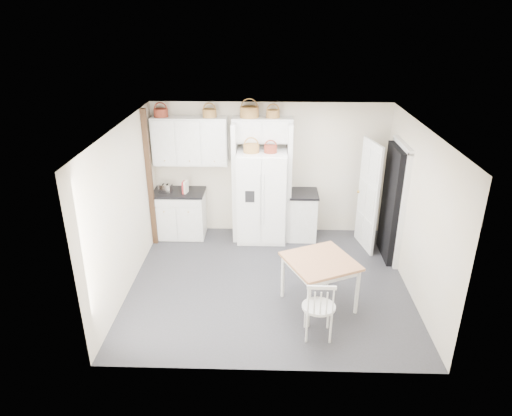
{
  "coord_description": "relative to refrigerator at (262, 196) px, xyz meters",
  "views": [
    {
      "loc": [
        -0.02,
        -6.43,
        4.16
      ],
      "look_at": [
        -0.22,
        0.4,
        1.17
      ],
      "focal_mm": 32.0,
      "sensor_mm": 36.0,
      "label": 1
    }
  ],
  "objects": [
    {
      "name": "counter_left",
      "position": [
        -1.61,
        0.07,
        0.03
      ],
      "size": [
        1.01,
        0.65,
        0.04
      ],
      "primitive_type": "cube",
      "color": "black",
      "rests_on": "base_cab_left"
    },
    {
      "name": "base_cab_right",
      "position": [
        0.8,
        0.07,
        -0.44
      ],
      "size": [
        0.51,
        0.61,
        0.9
      ],
      "primitive_type": "cube",
      "color": "silver",
      "rests_on": "floor"
    },
    {
      "name": "basket_upper_c",
      "position": [
        -0.96,
        0.2,
        1.53
      ],
      "size": [
        0.25,
        0.25,
        0.15
      ],
      "primitive_type": "cylinder",
      "color": "olive",
      "rests_on": "upper_cabinet"
    },
    {
      "name": "dining_table",
      "position": [
        0.91,
        -2.21,
        -0.5
      ],
      "size": [
        1.24,
        1.24,
        0.78
      ],
      "primitive_type": "cube",
      "rotation": [
        0.0,
        0.0,
        0.44
      ],
      "color": "#9D673A",
      "rests_on": "floor"
    },
    {
      "name": "wall_right",
      "position": [
        2.4,
        -1.63,
        0.41
      ],
      "size": [
        0.0,
        4.0,
        4.0
      ],
      "primitive_type": "plane",
      "rotation": [
        1.57,
        0.0,
        -1.57
      ],
      "color": "beige",
      "rests_on": "floor"
    },
    {
      "name": "upper_cabinet",
      "position": [
        -1.35,
        0.2,
        1.01
      ],
      "size": [
        1.4,
        0.34,
        0.9
      ],
      "primitive_type": "cube",
      "color": "silver",
      "rests_on": "wall_back"
    },
    {
      "name": "cookbook_red",
      "position": [
        -1.49,
        -0.01,
        0.16
      ],
      "size": [
        0.05,
        0.15,
        0.23
      ],
      "primitive_type": "cube",
      "rotation": [
        0.0,
        0.0,
        -0.08
      ],
      "color": "maroon",
      "rests_on": "counter_left"
    },
    {
      "name": "fridge_panel_left",
      "position": [
        -0.51,
        0.07,
        0.26
      ],
      "size": [
        0.08,
        0.6,
        2.3
      ],
      "primitive_type": "cube",
      "color": "silver",
      "rests_on": "floor"
    },
    {
      "name": "door_slab",
      "position": [
        1.95,
        -0.3,
        0.14
      ],
      "size": [
        0.21,
        0.79,
        2.05
      ],
      "primitive_type": "cube",
      "rotation": [
        0.0,
        0.0,
        -1.36
      ],
      "color": "white",
      "rests_on": "floor"
    },
    {
      "name": "fridge_panel_right",
      "position": [
        0.51,
        0.07,
        0.26
      ],
      "size": [
        0.08,
        0.6,
        2.3
      ],
      "primitive_type": "cube",
      "color": "silver",
      "rests_on": "floor"
    },
    {
      "name": "trim_post",
      "position": [
        -2.05,
        -0.28,
        0.41
      ],
      "size": [
        0.09,
        0.09,
        2.6
      ],
      "primitive_type": "cube",
      "color": "#402714",
      "rests_on": "floor"
    },
    {
      "name": "cookbook_cream",
      "position": [
        -1.44,
        -0.01,
        0.17
      ],
      "size": [
        0.07,
        0.17,
        0.24
      ],
      "primitive_type": "cube",
      "rotation": [
        0.0,
        0.0,
        -0.23
      ],
      "color": "beige",
      "rests_on": "counter_left"
    },
    {
      "name": "basket_fridge_b",
      "position": [
        0.16,
        -0.1,
        0.95
      ],
      "size": [
        0.24,
        0.24,
        0.13
      ],
      "primitive_type": "cylinder",
      "color": "maroon",
      "rests_on": "refrigerator"
    },
    {
      "name": "doorway_void",
      "position": [
        2.31,
        -0.63,
        0.14
      ],
      "size": [
        0.18,
        0.85,
        2.05
      ],
      "primitive_type": "cube",
      "color": "black",
      "rests_on": "floor"
    },
    {
      "name": "basket_fridge_a",
      "position": [
        -0.19,
        -0.1,
        0.96
      ],
      "size": [
        0.28,
        0.28,
        0.15
      ],
      "primitive_type": "cylinder",
      "color": "olive",
      "rests_on": "refrigerator"
    },
    {
      "name": "base_cab_left",
      "position": [
        -1.61,
        0.07,
        -0.44
      ],
      "size": [
        0.97,
        0.61,
        0.9
      ],
      "primitive_type": "cube",
      "color": "silver",
      "rests_on": "floor"
    },
    {
      "name": "bridge_cabinet",
      "position": [
        0.0,
        0.2,
        1.24
      ],
      "size": [
        1.12,
        0.34,
        0.45
      ],
      "primitive_type": "cube",
      "color": "silver",
      "rests_on": "wall_back"
    },
    {
      "name": "wall_left",
      "position": [
        -2.1,
        -1.63,
        0.41
      ],
      "size": [
        0.0,
        4.0,
        4.0
      ],
      "primitive_type": "plane",
      "rotation": [
        1.57,
        0.0,
        1.57
      ],
      "color": "beige",
      "rests_on": "floor"
    },
    {
      "name": "ceiling",
      "position": [
        0.15,
        -1.63,
        1.71
      ],
      "size": [
        4.5,
        4.5,
        0.0
      ],
      "primitive_type": "plane",
      "color": "white",
      "rests_on": "wall_back"
    },
    {
      "name": "refrigerator",
      "position": [
        0.0,
        0.0,
        0.0
      ],
      "size": [
        0.92,
        0.74,
        1.78
      ],
      "primitive_type": "cube",
      "color": "white",
      "rests_on": "floor"
    },
    {
      "name": "wall_back",
      "position": [
        0.15,
        0.37,
        0.41
      ],
      "size": [
        4.5,
        0.0,
        4.5
      ],
      "primitive_type": "plane",
      "rotation": [
        1.57,
        0.0,
        0.0
      ],
      "color": "beige",
      "rests_on": "floor"
    },
    {
      "name": "toaster",
      "position": [
        -1.84,
        -0.02,
        0.13
      ],
      "size": [
        0.27,
        0.19,
        0.17
      ],
      "primitive_type": "cube",
      "rotation": [
        0.0,
        0.0,
        -0.23
      ],
      "color": "silver",
      "rests_on": "counter_left"
    },
    {
      "name": "basket_upper_a",
      "position": [
        -1.86,
        0.2,
        1.54
      ],
      "size": [
        0.26,
        0.26,
        0.15
      ],
      "primitive_type": "cylinder",
      "color": "maroon",
      "rests_on": "upper_cabinet"
    },
    {
      "name": "basket_bridge_a",
      "position": [
        -0.24,
        0.2,
        1.56
      ],
      "size": [
        0.34,
        0.34,
        0.19
      ],
      "primitive_type": "cylinder",
      "color": "olive",
      "rests_on": "bridge_cabinet"
    },
    {
      "name": "basket_bridge_b",
      "position": [
        0.19,
        0.2,
        1.53
      ],
      "size": [
        0.24,
        0.24,
        0.14
      ],
      "primitive_type": "cylinder",
      "color": "olive",
      "rests_on": "bridge_cabinet"
    },
    {
      "name": "windsor_chair",
      "position": [
        0.83,
        -2.93,
        -0.42
      ],
      "size": [
        0.46,
        0.42,
        0.94
      ],
      "primitive_type": "cube",
      "rotation": [
        0.0,
        0.0,
        -0.01
      ],
      "color": "silver",
      "rests_on": "floor"
    },
    {
      "name": "floor",
      "position": [
        0.15,
        -1.63,
        -0.89
      ],
      "size": [
        4.5,
        4.5,
        0.0
      ],
      "primitive_type": "plane",
      "color": "#2F2F32",
      "rests_on": "ground"
    },
    {
      "name": "counter_right",
      "position": [
        0.8,
        0.07,
        0.03
      ],
      "size": [
        0.55,
        0.66,
        0.04
      ],
      "primitive_type": "cube",
      "color": "black",
      "rests_on": "base_cab_right"
    }
  ]
}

